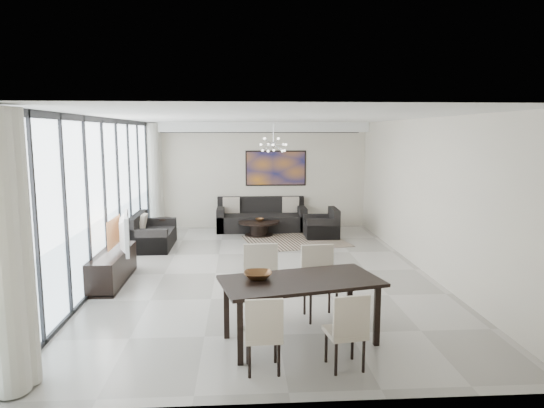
{
  "coord_description": "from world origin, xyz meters",
  "views": [
    {
      "loc": [
        -0.47,
        -8.9,
        2.63
      ],
      "look_at": [
        0.13,
        0.41,
        1.25
      ],
      "focal_mm": 32.0,
      "sensor_mm": 36.0,
      "label": 1
    }
  ],
  "objects": [
    {
      "name": "chandelier",
      "position": [
        0.3,
        2.5,
        2.35
      ],
      "size": [
        0.66,
        0.66,
        0.71
      ],
      "color": "silver",
      "rests_on": "room_shell"
    },
    {
      "name": "tv_console",
      "position": [
        -2.76,
        -0.45,
        0.28
      ],
      "size": [
        0.5,
        1.77,
        0.55
      ],
      "primitive_type": "cube",
      "color": "black",
      "rests_on": "floor"
    },
    {
      "name": "television",
      "position": [
        -2.6,
        -0.41,
        0.89
      ],
      "size": [
        0.41,
        1.18,
        0.68
      ],
      "primitive_type": "imported",
      "rotation": [
        0.0,
        0.0,
        1.79
      ],
      "color": "gray",
      "rests_on": "tv_console"
    },
    {
      "name": "dining_chair_se",
      "position": [
        0.69,
        -3.9,
        0.51
      ],
      "size": [
        0.47,
        0.47,
        0.89
      ],
      "color": "beige",
      "rests_on": "floor"
    },
    {
      "name": "room_shell",
      "position": [
        0.46,
        0.0,
        1.45
      ],
      "size": [
        6.0,
        9.0,
        2.9
      ],
      "color": "#A8A39B",
      "rests_on": "ground"
    },
    {
      "name": "sofa_main",
      "position": [
        0.08,
        4.07,
        0.29
      ],
      "size": [
        2.4,
        0.98,
        0.87
      ],
      "color": "black",
      "rests_on": "floor"
    },
    {
      "name": "loveseat",
      "position": [
        -2.55,
        2.19,
        0.26
      ],
      "size": [
        0.87,
        1.55,
        0.77
      ],
      "color": "black",
      "rests_on": "floor"
    },
    {
      "name": "painting",
      "position": [
        0.5,
        4.47,
        1.65
      ],
      "size": [
        1.68,
        0.04,
        0.98
      ],
      "primitive_type": "cube",
      "color": "#B76819",
      "rests_on": "room_shell"
    },
    {
      "name": "dining_chair_ne",
      "position": [
        0.63,
        -2.25,
        0.59
      ],
      "size": [
        0.52,
        0.52,
        1.03
      ],
      "color": "beige",
      "rests_on": "floor"
    },
    {
      "name": "window_wall",
      "position": [
        -2.86,
        0.0,
        1.47
      ],
      "size": [
        0.37,
        8.95,
        2.9
      ],
      "color": "silver",
      "rests_on": "floor"
    },
    {
      "name": "side_table",
      "position": [
        -2.38,
        2.98,
        0.37
      ],
      "size": [
        0.4,
        0.4,
        0.55
      ],
      "color": "black",
      "rests_on": "floor"
    },
    {
      "name": "bowl_coffee",
      "position": [
        0.0,
        3.39,
        0.4
      ],
      "size": [
        0.23,
        0.23,
        0.07
      ],
      "primitive_type": "imported",
      "rotation": [
        0.0,
        0.0,
        -0.05
      ],
      "color": "brown",
      "rests_on": "coffee_table"
    },
    {
      "name": "bowl_dining",
      "position": [
        -0.27,
        -3.03,
        0.86
      ],
      "size": [
        0.37,
        0.37,
        0.09
      ],
      "primitive_type": "imported",
      "rotation": [
        0.0,
        0.0,
        -0.04
      ],
      "color": "brown",
      "rests_on": "dining_table"
    },
    {
      "name": "soffit",
      "position": [
        0.0,
        4.3,
        2.77
      ],
      "size": [
        5.98,
        0.4,
        0.26
      ],
      "primitive_type": "cube",
      "color": "white",
      "rests_on": "room_shell"
    },
    {
      "name": "armchair",
      "position": [
        1.59,
        3.05,
        0.25
      ],
      "size": [
        0.83,
        0.87,
        0.73
      ],
      "color": "black",
      "rests_on": "floor"
    },
    {
      "name": "dining_table",
      "position": [
        0.27,
        -3.1,
        0.73
      ],
      "size": [
        2.13,
        1.4,
        0.81
      ],
      "color": "black",
      "rests_on": "floor"
    },
    {
      "name": "rug",
      "position": [
        0.84,
        2.6,
        0.01
      ],
      "size": [
        2.65,
        2.22,
        0.01
      ],
      "primitive_type": "cube",
      "rotation": [
        0.0,
        0.0,
        0.2
      ],
      "color": "black",
      "rests_on": "floor"
    },
    {
      "name": "dining_chair_nw",
      "position": [
        -0.19,
        -2.28,
        0.61
      ],
      "size": [
        0.5,
        0.5,
        1.06
      ],
      "color": "beige",
      "rests_on": "floor"
    },
    {
      "name": "coffee_table",
      "position": [
        -0.02,
        3.36,
        0.21
      ],
      "size": [
        1.05,
        1.05,
        0.37
      ],
      "color": "black",
      "rests_on": "floor"
    },
    {
      "name": "dining_chair_sw",
      "position": [
        -0.24,
        -3.91,
        0.51
      ],
      "size": [
        0.43,
        0.43,
        0.89
      ],
      "color": "beige",
      "rests_on": "floor"
    }
  ]
}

